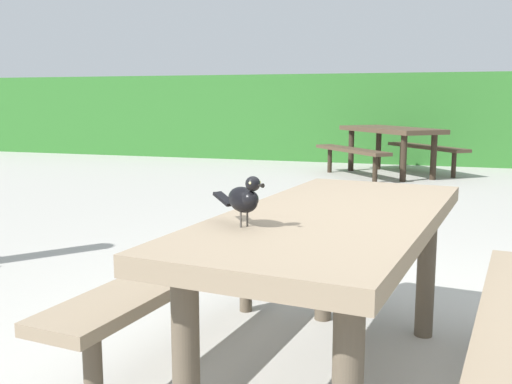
# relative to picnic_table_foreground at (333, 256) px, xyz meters

# --- Properties ---
(hedge_wall) EXTENTS (28.00, 1.27, 1.63)m
(hedge_wall) POSITION_rel_picnic_table_foreground_xyz_m (0.30, 9.20, 0.26)
(hedge_wall) COLOR #2D6B28
(hedge_wall) RESTS_ON ground
(picnic_table_foreground) EXTENTS (1.87, 1.90, 0.74)m
(picnic_table_foreground) POSITION_rel_picnic_table_foreground_xyz_m (0.00, 0.00, 0.00)
(picnic_table_foreground) COLOR #84725B
(picnic_table_foreground) RESTS_ON ground
(bird_grackle) EXTENTS (0.25, 0.19, 0.18)m
(bird_grackle) POSITION_rel_picnic_table_foreground_xyz_m (-0.24, -0.38, 0.29)
(bird_grackle) COLOR black
(bird_grackle) RESTS_ON picnic_table_foreground
(picnic_table_mid_left) EXTENTS (2.39, 2.39, 0.74)m
(picnic_table_mid_left) POSITION_rel_picnic_table_foreground_xyz_m (-0.41, 7.05, 0.00)
(picnic_table_mid_left) COLOR #473828
(picnic_table_mid_left) RESTS_ON ground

